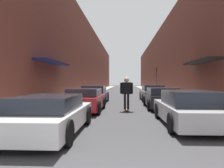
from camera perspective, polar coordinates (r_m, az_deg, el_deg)
The scene contains 13 objects.
ground at distance 29.85m, azimuth 3.44°, elevation -2.50°, with size 153.30×153.30×0.00m, color #38383A.
curb_strip_left at distance 37.05m, azimuth -3.20°, elevation -1.80°, with size 1.80×69.68×0.12m.
curb_strip_right at distance 37.06m, azimuth 10.03°, elevation -1.80°, with size 1.80×69.68×0.12m.
building_row_left at distance 37.61m, azimuth -7.62°, elevation 5.89°, with size 4.90×69.68×10.16m.
building_row_right at distance 37.60m, azimuth 14.46°, elevation 5.48°, with size 4.90×69.68×9.64m.
parked_car_left_0 at distance 7.19m, azimuth -15.84°, elevation -7.69°, with size 2.04×4.66×1.20m.
parked_car_left_1 at distance 12.12m, azimuth -7.01°, elevation -4.16°, with size 1.95×4.10×1.26m.
parked_car_left_2 at distance 16.88m, azimuth -4.55°, elevation -2.77°, with size 1.96×4.27×1.31m.
parked_car_right_0 at distance 8.69m, azimuth 19.19°, elevation -6.06°, with size 1.98×4.74×1.30m.
parked_car_right_1 at distance 13.75m, azimuth 12.82°, elevation -3.62°, with size 1.98×4.23×1.26m.
parked_car_right_2 at distance 18.88m, azimuth 10.52°, elevation -2.38°, with size 1.97×4.39×1.33m.
skateboarder at distance 12.24m, azimuth 3.81°, elevation -1.61°, with size 0.72×0.78×1.87m.
traffic_light at distance 29.54m, azimuth 11.50°, elevation 1.77°, with size 0.16×0.22×3.39m.
Camera 1 is at (-0.04, -1.93, 1.64)m, focal length 35.00 mm.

